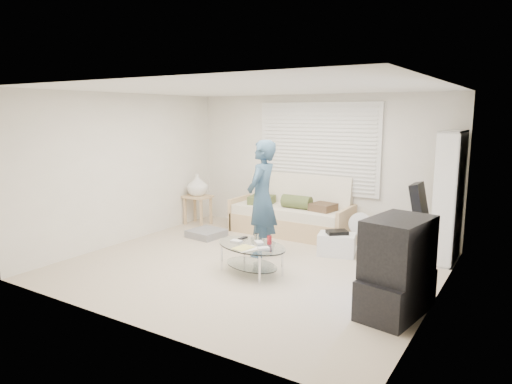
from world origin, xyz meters
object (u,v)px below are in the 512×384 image
Objects in this scene: tv_unit at (397,268)px; bookshelf at (448,197)px; coffee_table at (252,250)px; futon_sofa at (292,215)px.

bookshelf is at bearing 86.78° from tv_unit.
futon_sofa is at bearing 103.30° from coffee_table.
futon_sofa is at bearing 136.68° from tv_unit.
bookshelf is 2.27m from tv_unit.
bookshelf is 1.80× the size of tv_unit.
bookshelf is 2.99m from coffee_table.
coffee_table is (0.51, -2.15, -0.02)m from futon_sofa.
tv_unit is at bearing -43.32° from futon_sofa.
futon_sofa is 2.72m from bookshelf.
tv_unit is 2.04m from coffee_table.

